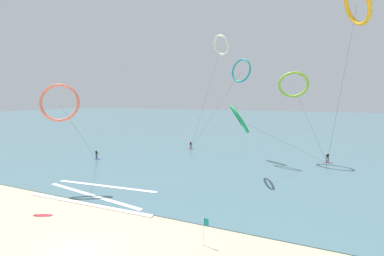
{
  "coord_description": "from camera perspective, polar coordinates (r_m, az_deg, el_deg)",
  "views": [
    {
      "loc": [
        13.91,
        -12.31,
        11.24
      ],
      "look_at": [
        0.0,
        22.34,
        6.68
      ],
      "focal_mm": 23.3,
      "sensor_mm": 36.0,
      "label": 1
    }
  ],
  "objects": [
    {
      "name": "wave_crest_far",
      "position": [
        34.19,
        -19.14,
        -12.53
      ],
      "size": [
        14.2,
        1.68,
        0.12
      ],
      "primitive_type": "cube",
      "rotation": [
        0.0,
        0.0,
        0.08
      ],
      "color": "white",
      "rests_on": "ground"
    },
    {
      "name": "surfer_magenta",
      "position": [
        49.22,
        28.6,
        -6.12
      ],
      "size": [
        1.4,
        0.61,
        1.7
      ],
      "rotation": [
        0.0,
        0.0,
        0.14
      ],
      "color": "#CC288E",
      "rests_on": "ground"
    },
    {
      "name": "surfer_cobalt",
      "position": [
        48.9,
        -21.01,
        -5.81
      ],
      "size": [
        1.4,
        0.63,
        1.7
      ],
      "rotation": [
        0.0,
        0.0,
        6.02
      ],
      "color": "#2647B7",
      "rests_on": "ground"
    },
    {
      "name": "surfboard_spare",
      "position": [
        29.06,
        -30.99,
        -16.74
      ],
      "size": [
        1.96,
        1.16,
        0.2
      ],
      "color": "red",
      "rests_on": "ground"
    },
    {
      "name": "wave_crest_near",
      "position": [
        29.81,
        -23.23,
        -15.66
      ],
      "size": [
        16.11,
        0.88,
        0.12
      ],
      "primitive_type": "cube",
      "rotation": [
        0.0,
        0.0,
        0.02
      ],
      "color": "white",
      "rests_on": "ground"
    },
    {
      "name": "kite_teal",
      "position": [
        44.45,
        11.14,
        12.73
      ],
      "size": [
        13.83,
        7.53,
        17.87
      ],
      "rotation": [
        0.0,
        0.0,
        5.79
      ],
      "color": "teal",
      "rests_on": "ground"
    },
    {
      "name": "surfer_crimson",
      "position": [
        54.57,
        -0.3,
        -4.05
      ],
      "size": [
        1.4,
        0.69,
        1.7
      ],
      "rotation": [
        0.0,
        0.0,
        3.61
      ],
      "color": "red",
      "rests_on": "ground"
    },
    {
      "name": "beach_flag",
      "position": [
        20.33,
        2.91,
        -21.65
      ],
      "size": [
        0.47,
        0.11,
        2.25
      ],
      "color": "silver",
      "rests_on": "ground"
    },
    {
      "name": "wave_crest_mid",
      "position": [
        31.84,
        -22.03,
        -14.13
      ],
      "size": [
        15.04,
        2.69,
        0.12
      ],
      "primitive_type": "cube",
      "rotation": [
        0.0,
        0.0,
        -0.15
      ],
      "color": "white",
      "rests_on": "ground"
    },
    {
      "name": "kite_amber",
      "position": [
        33.79,
        33.58,
        22.49
      ],
      "size": [
        3.12,
        18.36,
        23.14
      ],
      "rotation": [
        0.0,
        0.0,
        1.79
      ],
      "color": "orange",
      "rests_on": "ground"
    },
    {
      "name": "sea_water",
      "position": [
        120.98,
        15.18,
        1.41
      ],
      "size": [
        400.0,
        200.0,
        0.08
      ],
      "primitive_type": "cube",
      "color": "#476B75",
      "rests_on": "ground"
    },
    {
      "name": "kite_emerald",
      "position": [
        34.66,
        10.82,
        2.04
      ],
      "size": [
        14.72,
        16.42,
        10.35
      ],
      "rotation": [
        0.0,
        0.0,
        1.89
      ],
      "color": "#199351",
      "rests_on": "ground"
    },
    {
      "name": "kite_coral",
      "position": [
        34.0,
        -28.06,
        5.13
      ],
      "size": [
        9.1,
        14.48,
        12.96
      ],
      "rotation": [
        0.0,
        0.0,
        0.51
      ],
      "color": "#EA7260",
      "rests_on": "ground"
    },
    {
      "name": "kite_ivory",
      "position": [
        49.44,
        6.7,
        18.27
      ],
      "size": [
        9.48,
        4.62,
        22.88
      ],
      "rotation": [
        0.0,
        0.0,
        2.59
      ],
      "color": "silver",
      "rests_on": "ground"
    },
    {
      "name": "kite_lime",
      "position": [
        46.49,
        22.16,
        9.13
      ],
      "size": [
        8.57,
        2.99,
        15.63
      ],
      "rotation": [
        0.0,
        0.0,
        3.14
      ],
      "color": "#8CC62D",
      "rests_on": "ground"
    },
    {
      "name": "ground_plane",
      "position": [
        21.72,
        -25.01,
        -24.91
      ],
      "size": [
        400.0,
        400.0,
        0.0
      ],
      "primitive_type": "plane",
      "color": "#C6B58C"
    }
  ]
}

